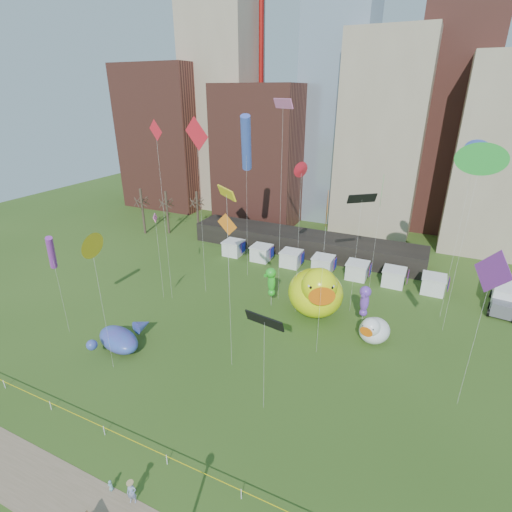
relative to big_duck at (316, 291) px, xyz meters
The scene contains 31 objects.
ground 24.51m from the big_duck, 98.32° to the right, with size 160.00×160.00×0.00m, color #2E4D18.
skyline 41.30m from the big_duck, 91.96° to the left, with size 101.00×23.00×68.00m.
pavilion 19.52m from the big_duck, 112.72° to the left, with size 38.00×6.00×3.20m, color black.
vendor_tents 12.37m from the big_duck, 101.81° to the left, with size 33.24×2.80×2.40m.
bare_trees 37.51m from the big_duck, 153.92° to the left, with size 8.44×6.44×8.50m.
caution_tape 24.43m from the big_duck, 98.32° to the right, with size 50.00×0.06×0.90m.
big_duck is the anchor object (origin of this frame).
small_duck 7.89m from the big_duck, 20.56° to the right, with size 3.96×4.65×3.30m.
seahorse_green 5.59m from the big_duck, behind, with size 1.65×1.84×5.20m.
seahorse_purple 5.84m from the big_duck, ahead, with size 1.31×1.61×5.51m.
whale_inflatable 22.23m from the big_duck, 137.63° to the right, with size 6.12×7.06×2.44m.
box_truck 23.54m from the big_duck, 29.30° to the left, with size 3.36×7.04×2.88m.
woman 27.61m from the big_duck, 97.95° to the right, with size 0.63×0.41×1.73m, color white.
toddler 27.98m from the big_duck, 101.83° to the right, with size 0.30×0.22×0.86m, color white.
kite_0 25.02m from the big_duck, 167.29° to the right, with size 2.17×0.67×21.90m.
kite_1 20.96m from the big_duck, 163.18° to the left, with size 2.96×2.34×24.00m.
kite_2 17.07m from the big_duck, 88.13° to the right, with size 3.34×0.97×9.14m.
kite_3 21.26m from the big_duck, 11.62° to the left, with size 3.05×0.54×20.42m.
kite_4 24.99m from the big_duck, 129.68° to the right, with size 0.72×2.06×13.81m.
kite_5 20.54m from the big_duck, 153.08° to the left, with size 2.86×4.42×22.22m.
kite_6 13.96m from the big_duck, 71.37° to the right, with size 1.01×3.43×16.95m.
kite_7 19.99m from the big_duck, 29.29° to the right, with size 2.18×3.05×14.42m.
kite_8 14.14m from the big_duck, 168.76° to the right, with size 0.66×1.60×17.96m.
kite_9 20.97m from the big_duck, 167.02° to the right, with size 1.35×1.79×11.12m.
kite_10 11.73m from the big_duck, 34.78° to the left, with size 2.88×2.46×14.57m.
kite_11 13.71m from the big_duck, 52.26° to the left, with size 0.47×3.71×16.02m.
kite_12 19.21m from the big_duck, 110.11° to the right, with size 2.52×2.00×17.60m.
kite_13 21.94m from the big_duck, 22.83° to the left, with size 1.74×1.23×20.32m.
kite_14 14.14m from the big_duck, behind, with size 2.89×0.11×10.39m.
kite_15 28.87m from the big_duck, 147.24° to the right, with size 2.39×1.85×11.58m.
kite_16 22.51m from the big_duck, behind, with size 3.63×0.98×22.14m.
Camera 1 is at (14.11, -14.91, 24.72)m, focal length 27.00 mm.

